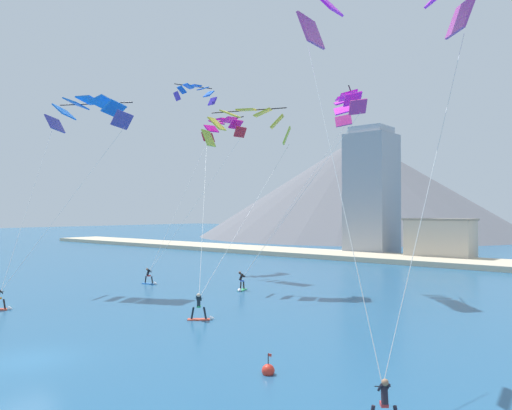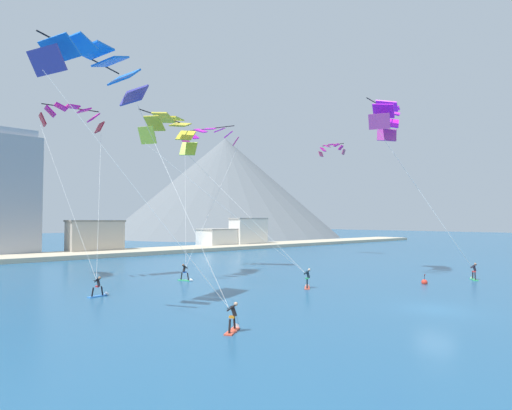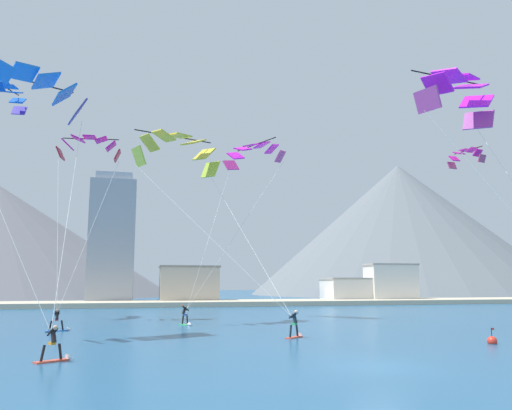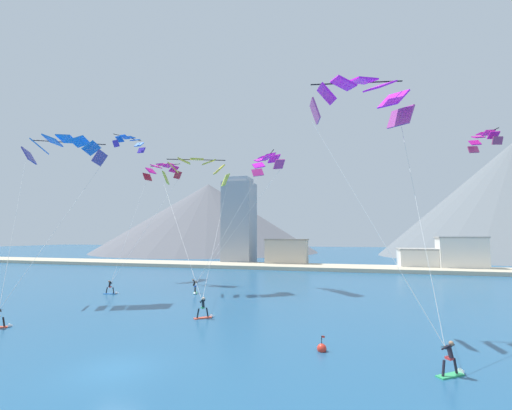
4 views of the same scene
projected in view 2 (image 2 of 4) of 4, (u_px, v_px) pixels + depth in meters
name	position (u px, v px, depth m)	size (l,w,h in m)	color
ground_plane	(434.00, 309.00, 26.61)	(400.00, 400.00, 0.00)	#23567F
kitesurfer_near_lead	(186.00, 275.00, 39.30)	(1.01, 1.76, 1.75)	#33B266
kitesurfer_near_trail	(307.00, 281.00, 35.16)	(1.57, 1.45, 1.81)	#E54C33
kitesurfer_mid_center	(234.00, 322.00, 21.38)	(1.66, 1.31, 1.68)	#E54C33
kitesurfer_far_left	(473.00, 274.00, 40.06)	(1.63, 1.36, 1.78)	#33B266
kitesurfer_far_right	(100.00, 290.00, 31.26)	(1.78, 0.75, 1.65)	#337FDB
parafoil_kite_near_lead	(210.00, 135.00, 49.31)	(9.92, 9.35, 16.24)	#C13288
parafoil_kite_near_trail	(171.00, 130.00, 40.64)	(10.55, 15.13, 15.20)	#B1CB3A
parafoil_kite_mid_center	(95.00, 64.00, 26.36)	(8.21, 12.33, 16.14)	#3E3994
parafoil_kite_far_left	(386.00, 117.00, 43.87)	(7.86, 10.05, 17.49)	#B44199
parafoil_kite_far_right	(73.00, 115.00, 39.49)	(5.90, 10.59, 16.09)	#B01A2B
parafoil_kite_distant_high_outer	(332.00, 148.00, 68.09)	(2.49, 4.66, 2.03)	#9C3766
race_marker_buoy	(424.00, 282.00, 37.29)	(0.56, 0.56, 1.02)	red
shoreline_strip	(114.00, 253.00, 69.10)	(180.00, 10.00, 0.70)	beige
shore_building_harbour_front	(218.00, 238.00, 88.63)	(7.77, 6.79, 4.20)	silver
shore_building_promenade_mid	(248.00, 232.00, 91.99)	(8.56, 4.37, 6.58)	silver
shore_building_quay_east	(95.00, 237.00, 70.98)	(9.42, 4.61, 6.04)	#B7AD9E
highrise_tower	(14.00, 195.00, 65.73)	(7.00, 7.00, 20.76)	#999EA8
mountain_peak_west_ridge	(225.00, 187.00, 154.73)	(87.47, 87.47, 38.05)	slate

